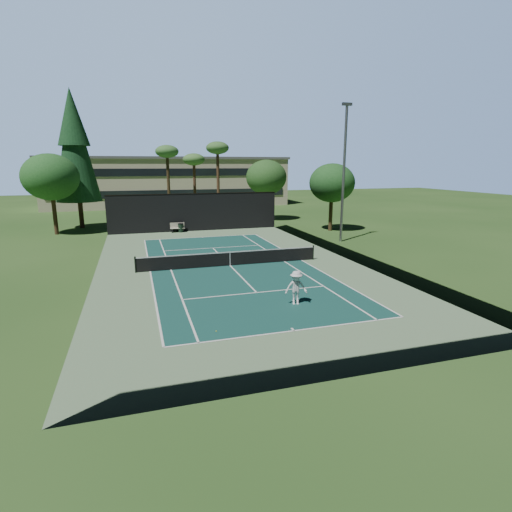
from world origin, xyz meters
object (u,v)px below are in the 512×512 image
Objects in this scene: tennis_ball_d at (149,258)px; trash_bin at (181,228)px; player at (296,288)px; tennis_ball_b at (185,259)px; tennis_ball_c at (242,256)px; tennis_net at (230,258)px; tennis_ball_a at (216,331)px; park_bench at (177,227)px.

trash_bin is at bearing 72.02° from tennis_ball_d.
player is 24.50m from trash_bin.
tennis_ball_b reaches higher than tennis_ball_c.
tennis_ball_d is 0.08× the size of trash_bin.
tennis_ball_c is 0.95× the size of tennis_ball_d.
tennis_ball_c is 7.11m from tennis_ball_d.
player reaches higher than tennis_ball_c.
tennis_net is 179.14× the size of tennis_ball_d.
tennis_ball_b is at bearing -95.07° from trash_bin.
tennis_ball_a is (-3.22, -10.98, -0.53)m from tennis_net.
tennis_net is 15.64m from trash_bin.
player reaches higher than tennis_ball_b.
tennis_ball_b is 12.87m from park_bench.
tennis_ball_a is 0.07× the size of trash_bin.
tennis_ball_d is at bearing -107.98° from trash_bin.
tennis_ball_d reaches higher than tennis_ball_c.
trash_bin is (3.76, 11.58, 0.44)m from tennis_ball_d.
player is 14.45m from tennis_ball_d.
player is at bearing 25.90° from tennis_ball_a.
tennis_ball_c is at bearing -3.92° from tennis_ball_b.
tennis_net is at bearing -83.90° from trash_bin.
tennis_ball_c is at bearing 103.21° from player.
tennis_ball_a is 0.87× the size of tennis_ball_d.
tennis_ball_c is 13.43m from trash_bin.
tennis_ball_d is (-2.63, 1.15, 0.00)m from tennis_ball_b.
tennis_ball_b is 4.34m from tennis_ball_c.
player is 11.31m from tennis_ball_c.
tennis_ball_b is 1.02× the size of tennis_ball_c.
tennis_net is 15.78m from park_bench.
trash_bin is (-3.20, 13.03, 0.44)m from tennis_ball_c.
tennis_ball_b is at bearing -23.70° from tennis_ball_d.
trash_bin is at bearing 86.65° from tennis_ball_a.
tennis_net reaches higher than trash_bin.
tennis_ball_a is 26.67m from park_bench.
player reaches higher than tennis_ball_a.
tennis_net is 8.87m from player.
trash_bin is (0.33, -0.10, -0.07)m from park_bench.
tennis_ball_c is at bearing -74.96° from park_bench.
tennis_ball_d reaches higher than tennis_ball_a.
trash_bin reaches higher than tennis_ball_a.
park_bench is at bearing 73.63° from tennis_ball_d.
park_bench reaches higher than tennis_ball_c.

